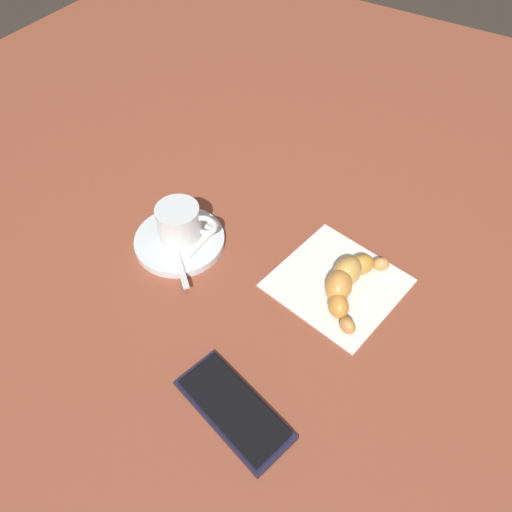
{
  "coord_description": "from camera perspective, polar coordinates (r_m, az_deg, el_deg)",
  "views": [
    {
      "loc": [
        -0.22,
        0.4,
        0.56
      ],
      "look_at": [
        0.02,
        0.01,
        0.02
      ],
      "focal_mm": 34.42,
      "sensor_mm": 36.0,
      "label": 1
    }
  ],
  "objects": [
    {
      "name": "napkin",
      "position": [
        0.71,
        9.44,
        -3.05
      ],
      "size": [
        0.19,
        0.19,
        0.0
      ],
      "primitive_type": "cube",
      "rotation": [
        0.0,
        0.0,
        -0.18
      ],
      "color": "white",
      "rests_on": "ground"
    },
    {
      "name": "croissant",
      "position": [
        0.69,
        10.52,
        -2.92
      ],
      "size": [
        0.07,
        0.15,
        0.04
      ],
      "color": "#D28C4A",
      "rests_on": "napkin"
    },
    {
      "name": "sugar_packet",
      "position": [
        0.74,
        -6.77,
        1.76
      ],
      "size": [
        0.02,
        0.06,
        0.01
      ],
      "primitive_type": "cube",
      "rotation": [
        0.0,
        0.0,
        10.97
      ],
      "color": "white",
      "rests_on": "saucer"
    },
    {
      "name": "espresso_cup",
      "position": [
        0.73,
        -8.81,
        3.81
      ],
      "size": [
        0.09,
        0.06,
        0.06
      ],
      "color": "silver",
      "rests_on": "saucer"
    },
    {
      "name": "teaspoon",
      "position": [
        0.74,
        -9.64,
        1.56
      ],
      "size": [
        0.11,
        0.1,
        0.01
      ],
      "color": "silver",
      "rests_on": "saucer"
    },
    {
      "name": "ground_plane",
      "position": [
        0.73,
        1.82,
        -0.59
      ],
      "size": [
        1.8,
        1.8,
        0.0
      ],
      "primitive_type": "plane",
      "color": "brown"
    },
    {
      "name": "cell_phone",
      "position": [
        0.6,
        -2.62,
        -17.28
      ],
      "size": [
        0.16,
        0.1,
        0.01
      ],
      "color": "#1E1B33",
      "rests_on": "ground"
    },
    {
      "name": "saucer",
      "position": [
        0.75,
        -8.86,
        1.77
      ],
      "size": [
        0.14,
        0.14,
        0.01
      ],
      "primitive_type": "cylinder",
      "color": "silver",
      "rests_on": "ground"
    }
  ]
}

